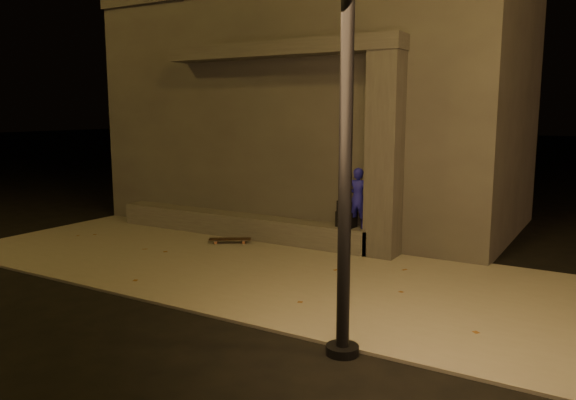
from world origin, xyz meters
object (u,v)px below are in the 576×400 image
Objects in this scene: column at (385,156)px; skateboarder at (358,198)px; backpack at (346,218)px; skateboard at (230,239)px.

column is 3.22× the size of skateboarder.
backpack is at bearing -8.69° from skateboarder.
column is 4.47× the size of skateboard.
column is at bearing 6.24° from backpack.
backpack is at bearing 180.00° from column.
skateboarder is 2.69m from skateboard.
skateboarder is at bearing -17.24° from skateboard.
skateboarder is 1.39× the size of skateboard.
backpack is at bearing -15.82° from skateboard.
skateboard is at bearing -167.50° from column.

